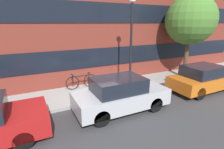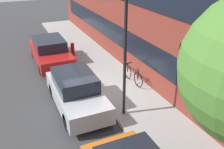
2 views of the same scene
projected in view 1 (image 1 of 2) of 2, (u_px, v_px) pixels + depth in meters
ground_plane at (103, 103)px, 8.29m from camera, size 56.00×56.00×0.00m
sidewalk_strip at (93, 92)px, 9.34m from camera, size 28.00×2.50×0.14m
rowhouse_facade at (81, 20)px, 9.73m from camera, size 28.00×1.02×7.59m
parked_car_silver at (120, 95)px, 7.34m from camera, size 3.98×1.67×1.49m
parked_car_orange at (203, 78)px, 9.56m from camera, size 3.90×1.71×1.44m
bicycle at (81, 81)px, 9.64m from camera, size 1.75×0.44×0.84m
street_tree at (190, 20)px, 10.67m from camera, size 3.03×3.03×5.18m
lamp_post at (131, 37)px, 8.55m from camera, size 0.32×0.32×4.58m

